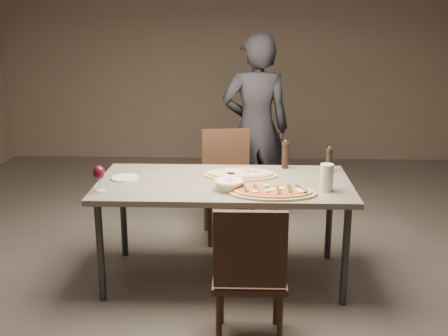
{
  "coord_description": "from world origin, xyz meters",
  "views": [
    {
      "loc": [
        0.14,
        -3.81,
        1.93
      ],
      "look_at": [
        0.0,
        0.0,
        0.85
      ],
      "focal_mm": 45.0,
      "sensor_mm": 36.0,
      "label": 1
    }
  ],
  "objects_px": {
    "zucchini_pizza": "(273,192)",
    "pepper_mill_left": "(329,160)",
    "chair_near": "(250,269)",
    "bread_basket": "(229,184)",
    "ham_pizza": "(240,174)",
    "dining_table": "(224,189)",
    "chair_far": "(227,178)",
    "diner": "(256,129)",
    "carafe": "(327,178)"
  },
  "relations": [
    {
      "from": "zucchini_pizza",
      "to": "pepper_mill_left",
      "type": "distance_m",
      "value": 0.72
    },
    {
      "from": "pepper_mill_left",
      "to": "chair_near",
      "type": "relative_size",
      "value": 0.21
    },
    {
      "from": "bread_basket",
      "to": "pepper_mill_left",
      "type": "height_order",
      "value": "pepper_mill_left"
    },
    {
      "from": "ham_pizza",
      "to": "chair_near",
      "type": "height_order",
      "value": "chair_near"
    },
    {
      "from": "dining_table",
      "to": "bread_basket",
      "type": "bearing_deg",
      "value": -78.13
    },
    {
      "from": "chair_near",
      "to": "chair_far",
      "type": "xyz_separation_m",
      "value": [
        -0.18,
        1.74,
        0.02
      ]
    },
    {
      "from": "dining_table",
      "to": "pepper_mill_left",
      "type": "relative_size",
      "value": 9.35
    },
    {
      "from": "chair_near",
      "to": "ham_pizza",
      "type": "bearing_deg",
      "value": 93.25
    },
    {
      "from": "zucchini_pizza",
      "to": "ham_pizza",
      "type": "xyz_separation_m",
      "value": [
        -0.22,
        0.41,
        -0.0
      ]
    },
    {
      "from": "diner",
      "to": "chair_near",
      "type": "bearing_deg",
      "value": 80.89
    },
    {
      "from": "zucchini_pizza",
      "to": "ham_pizza",
      "type": "height_order",
      "value": "zucchini_pizza"
    },
    {
      "from": "ham_pizza",
      "to": "carafe",
      "type": "distance_m",
      "value": 0.67
    },
    {
      "from": "zucchini_pizza",
      "to": "chair_far",
      "type": "height_order",
      "value": "chair_far"
    },
    {
      "from": "chair_near",
      "to": "carafe",
      "type": "bearing_deg",
      "value": 53.44
    },
    {
      "from": "zucchini_pizza",
      "to": "pepper_mill_left",
      "type": "relative_size",
      "value": 3.03
    },
    {
      "from": "dining_table",
      "to": "bread_basket",
      "type": "height_order",
      "value": "bread_basket"
    },
    {
      "from": "pepper_mill_left",
      "to": "carafe",
      "type": "height_order",
      "value": "pepper_mill_left"
    },
    {
      "from": "chair_near",
      "to": "chair_far",
      "type": "bearing_deg",
      "value": 95.65
    },
    {
      "from": "bread_basket",
      "to": "diner",
      "type": "bearing_deg",
      "value": 81.89
    },
    {
      "from": "bread_basket",
      "to": "chair_far",
      "type": "xyz_separation_m",
      "value": [
        -0.04,
        1.04,
        -0.27
      ]
    },
    {
      "from": "dining_table",
      "to": "chair_far",
      "type": "height_order",
      "value": "chair_far"
    },
    {
      "from": "chair_far",
      "to": "pepper_mill_left",
      "type": "bearing_deg",
      "value": 135.45
    },
    {
      "from": "dining_table",
      "to": "chair_far",
      "type": "bearing_deg",
      "value": 90.15
    },
    {
      "from": "dining_table",
      "to": "bread_basket",
      "type": "relative_size",
      "value": 8.8
    },
    {
      "from": "pepper_mill_left",
      "to": "chair_far",
      "type": "relative_size",
      "value": 0.21
    },
    {
      "from": "pepper_mill_left",
      "to": "chair_far",
      "type": "xyz_separation_m",
      "value": [
        -0.78,
        0.56,
        -0.32
      ]
    },
    {
      "from": "bread_basket",
      "to": "chair_far",
      "type": "height_order",
      "value": "chair_far"
    },
    {
      "from": "carafe",
      "to": "ham_pizza",
      "type": "bearing_deg",
      "value": 151.08
    },
    {
      "from": "ham_pizza",
      "to": "bread_basket",
      "type": "xyz_separation_m",
      "value": [
        -0.08,
        -0.32,
        0.03
      ]
    },
    {
      "from": "dining_table",
      "to": "ham_pizza",
      "type": "distance_m",
      "value": 0.19
    },
    {
      "from": "diner",
      "to": "zucchini_pizza",
      "type": "bearing_deg",
      "value": 85.96
    },
    {
      "from": "dining_table",
      "to": "zucchini_pizza",
      "type": "bearing_deg",
      "value": -38.82
    },
    {
      "from": "carafe",
      "to": "diner",
      "type": "xyz_separation_m",
      "value": [
        -0.45,
        1.47,
        0.03
      ]
    },
    {
      "from": "chair_near",
      "to": "pepper_mill_left",
      "type": "bearing_deg",
      "value": 62.75
    },
    {
      "from": "dining_table",
      "to": "chair_far",
      "type": "distance_m",
      "value": 0.87
    },
    {
      "from": "dining_table",
      "to": "chair_far",
      "type": "xyz_separation_m",
      "value": [
        -0.0,
        0.85,
        -0.17
      ]
    },
    {
      "from": "zucchini_pizza",
      "to": "bread_basket",
      "type": "height_order",
      "value": "bread_basket"
    },
    {
      "from": "ham_pizza",
      "to": "bread_basket",
      "type": "distance_m",
      "value": 0.33
    },
    {
      "from": "pepper_mill_left",
      "to": "dining_table",
      "type": "bearing_deg",
      "value": -159.52
    },
    {
      "from": "bread_basket",
      "to": "chair_far",
      "type": "distance_m",
      "value": 1.08
    },
    {
      "from": "zucchini_pizza",
      "to": "pepper_mill_left",
      "type": "xyz_separation_m",
      "value": [
        0.44,
        0.56,
        0.07
      ]
    },
    {
      "from": "dining_table",
      "to": "ham_pizza",
      "type": "bearing_deg",
      "value": 49.64
    },
    {
      "from": "dining_table",
      "to": "diner",
      "type": "distance_m",
      "value": 1.32
    },
    {
      "from": "zucchini_pizza",
      "to": "carafe",
      "type": "bearing_deg",
      "value": 14.38
    },
    {
      "from": "dining_table",
      "to": "zucchini_pizza",
      "type": "relative_size",
      "value": 3.09
    },
    {
      "from": "ham_pizza",
      "to": "dining_table",
      "type": "bearing_deg",
      "value": -135.22
    },
    {
      "from": "ham_pizza",
      "to": "diner",
      "type": "bearing_deg",
      "value": 78.48
    },
    {
      "from": "zucchini_pizza",
      "to": "carafe",
      "type": "distance_m",
      "value": 0.38
    },
    {
      "from": "carafe",
      "to": "chair_far",
      "type": "distance_m",
      "value": 1.29
    },
    {
      "from": "chair_near",
      "to": "zucchini_pizza",
      "type": "bearing_deg",
      "value": 75.5
    }
  ]
}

